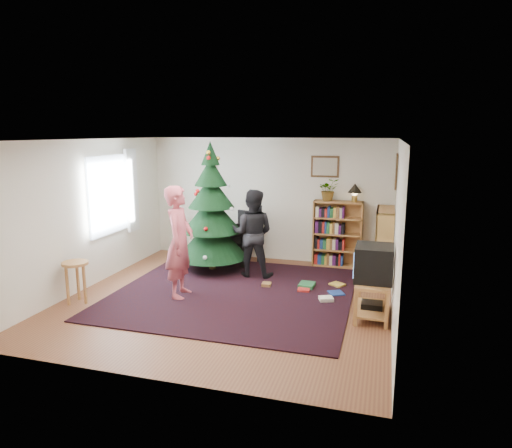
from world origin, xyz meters
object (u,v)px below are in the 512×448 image
(stool, at_px, (76,271))
(bookshelf_right, at_px, (384,244))
(picture_back, at_px, (325,167))
(picture_right, at_px, (396,171))
(tv_stand, at_px, (372,295))
(person_by_chair, at_px, (253,233))
(armchair, at_px, (243,235))
(table_lamp, at_px, (355,189))
(person_standing, at_px, (180,242))
(potted_plant, at_px, (328,190))
(crt_tv, at_px, (374,263))
(christmas_tree, at_px, (212,218))
(bookshelf_back, at_px, (337,233))

(stool, bearing_deg, bookshelf_right, 28.31)
(picture_back, distance_m, picture_right, 1.51)
(tv_stand, distance_m, person_by_chair, 2.62)
(armchair, distance_m, table_lamp, 2.40)
(picture_back, relative_size, stool, 0.83)
(picture_right, bearing_deg, person_standing, -150.60)
(bookshelf_right, relative_size, person_by_chair, 0.81)
(person_standing, bearing_deg, tv_stand, -97.31)
(person_standing, height_order, potted_plant, person_standing)
(crt_tv, bearing_deg, picture_back, 112.61)
(table_lamp, bearing_deg, potted_plant, 180.00)
(crt_tv, xyz_separation_m, armchair, (-2.65, 2.19, -0.24))
(crt_tv, distance_m, potted_plant, 2.71)
(stool, height_order, table_lamp, table_lamp)
(christmas_tree, relative_size, armchair, 2.36)
(person_standing, bearing_deg, bookshelf_right, -68.18)
(armchair, height_order, person_standing, person_standing)
(bookshelf_back, distance_m, potted_plant, 0.88)
(tv_stand, bearing_deg, bookshelf_back, 107.64)
(bookshelf_back, xyz_separation_m, armchair, (-1.88, -0.24, -0.10))
(crt_tv, xyz_separation_m, person_standing, (-2.99, 0.01, 0.10))
(crt_tv, height_order, person_by_chair, person_by_chair)
(picture_back, height_order, person_standing, picture_back)
(bookshelf_back, height_order, table_lamp, table_lamp)
(bookshelf_back, distance_m, bookshelf_right, 1.13)
(potted_plant, bearing_deg, bookshelf_back, 0.00)
(bookshelf_right, height_order, stool, bookshelf_right)
(picture_right, xyz_separation_m, armchair, (-2.90, 0.35, -1.39))
(table_lamp, bearing_deg, picture_right, -39.07)
(christmas_tree, height_order, person_standing, christmas_tree)
(picture_right, xyz_separation_m, tv_stand, (-0.26, -1.84, -1.63))
(person_by_chair, bearing_deg, picture_back, -136.00)
(picture_right, xyz_separation_m, potted_plant, (-1.23, 0.59, -0.43))
(christmas_tree, bearing_deg, person_standing, -88.32)
(crt_tv, bearing_deg, stool, -170.86)
(bookshelf_back, height_order, bookshelf_right, same)
(person_standing, relative_size, person_by_chair, 1.12)
(picture_right, bearing_deg, bookshelf_right, -142.92)
(bookshelf_right, height_order, person_standing, person_standing)
(person_by_chair, distance_m, table_lamp, 2.16)
(tv_stand, bearing_deg, armchair, 140.43)
(armchair, relative_size, table_lamp, 2.94)
(christmas_tree, relative_size, person_by_chair, 1.52)
(tv_stand, bearing_deg, christmas_tree, 153.79)
(stool, xyz_separation_m, potted_plant, (3.45, 3.14, 1.01))
(person_by_chair, bearing_deg, armchair, -64.62)
(christmas_tree, distance_m, potted_plant, 2.32)
(picture_back, bearing_deg, person_standing, -127.01)
(crt_tv, bearing_deg, potted_plant, 111.76)
(crt_tv, bearing_deg, tv_stand, 0.00)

